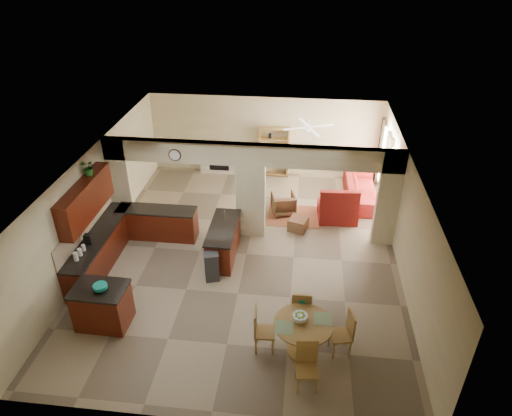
# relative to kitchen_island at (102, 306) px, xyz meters

# --- Properties ---
(floor) EXTENTS (10.00, 10.00, 0.00)m
(floor) POSITION_rel_kitchen_island_xyz_m (2.79, 2.88, -0.50)
(floor) COLOR gray
(floor) RESTS_ON ground
(ceiling) EXTENTS (10.00, 10.00, 0.00)m
(ceiling) POSITION_rel_kitchen_island_xyz_m (2.79, 2.88, 2.30)
(ceiling) COLOR white
(ceiling) RESTS_ON wall_back
(wall_back) EXTENTS (8.00, 0.00, 8.00)m
(wall_back) POSITION_rel_kitchen_island_xyz_m (2.79, 7.88, 0.90)
(wall_back) COLOR tan
(wall_back) RESTS_ON floor
(wall_front) EXTENTS (8.00, 0.00, 8.00)m
(wall_front) POSITION_rel_kitchen_island_xyz_m (2.79, -2.12, 0.90)
(wall_front) COLOR tan
(wall_front) RESTS_ON floor
(wall_left) EXTENTS (0.00, 10.00, 10.00)m
(wall_left) POSITION_rel_kitchen_island_xyz_m (-1.21, 2.88, 0.90)
(wall_left) COLOR tan
(wall_left) RESTS_ON floor
(wall_right) EXTENTS (0.00, 10.00, 10.00)m
(wall_right) POSITION_rel_kitchen_island_xyz_m (6.79, 2.88, 0.90)
(wall_right) COLOR tan
(wall_right) RESTS_ON floor
(partition_left_pier) EXTENTS (0.60, 0.25, 2.80)m
(partition_left_pier) POSITION_rel_kitchen_island_xyz_m (-0.91, 3.88, 0.90)
(partition_left_pier) COLOR tan
(partition_left_pier) RESTS_ON floor
(partition_center_pier) EXTENTS (0.80, 0.25, 2.20)m
(partition_center_pier) POSITION_rel_kitchen_island_xyz_m (2.79, 3.88, 0.60)
(partition_center_pier) COLOR tan
(partition_center_pier) RESTS_ON floor
(partition_right_pier) EXTENTS (0.60, 0.25, 2.80)m
(partition_right_pier) POSITION_rel_kitchen_island_xyz_m (6.49, 3.88, 0.90)
(partition_right_pier) COLOR tan
(partition_right_pier) RESTS_ON floor
(partition_header) EXTENTS (8.00, 0.25, 0.60)m
(partition_header) POSITION_rel_kitchen_island_xyz_m (2.79, 3.88, 2.00)
(partition_header) COLOR tan
(partition_header) RESTS_ON partition_center_pier
(kitchen_counter) EXTENTS (2.52, 3.29, 1.48)m
(kitchen_counter) POSITION_rel_kitchen_island_xyz_m (-0.47, 2.63, -0.04)
(kitchen_counter) COLOR #410C07
(kitchen_counter) RESTS_ON floor
(upper_cabinets) EXTENTS (0.35, 2.40, 0.90)m
(upper_cabinets) POSITION_rel_kitchen_island_xyz_m (-1.03, 2.08, 1.42)
(upper_cabinets) COLOR #410C07
(upper_cabinets) RESTS_ON wall_left
(peninsula) EXTENTS (0.70, 1.85, 0.91)m
(peninsula) POSITION_rel_kitchen_island_xyz_m (2.19, 2.77, -0.05)
(peninsula) COLOR #410C07
(peninsula) RESTS_ON floor
(wall_clock) EXTENTS (0.34, 0.03, 0.34)m
(wall_clock) POSITION_rel_kitchen_island_xyz_m (0.79, 3.73, 1.95)
(wall_clock) COLOR #532E1B
(wall_clock) RESTS_ON partition_header
(rug) EXTENTS (1.60, 1.30, 0.01)m
(rug) POSITION_rel_kitchen_island_xyz_m (3.99, 4.98, -0.50)
(rug) COLOR brown
(rug) RESTS_ON floor
(fireplace) EXTENTS (1.60, 0.35, 1.20)m
(fireplace) POSITION_rel_kitchen_island_xyz_m (1.19, 7.71, 0.11)
(fireplace) COLOR beige
(fireplace) RESTS_ON floor
(shelving_unit) EXTENTS (1.00, 0.32, 1.80)m
(shelving_unit) POSITION_rel_kitchen_island_xyz_m (3.14, 7.70, 0.40)
(shelving_unit) COLOR olive
(shelving_unit) RESTS_ON floor
(window_a) EXTENTS (0.02, 0.90, 1.90)m
(window_a) POSITION_rel_kitchen_island_xyz_m (6.76, 5.18, 0.70)
(window_a) COLOR white
(window_a) RESTS_ON wall_right
(window_b) EXTENTS (0.02, 0.90, 1.90)m
(window_b) POSITION_rel_kitchen_island_xyz_m (6.76, 6.88, 0.70)
(window_b) COLOR white
(window_b) RESTS_ON wall_right
(glazed_door) EXTENTS (0.02, 0.70, 2.10)m
(glazed_door) POSITION_rel_kitchen_island_xyz_m (6.76, 6.03, 0.55)
(glazed_door) COLOR white
(glazed_door) RESTS_ON wall_right
(drape_a_left) EXTENTS (0.10, 0.28, 2.30)m
(drape_a_left) POSITION_rel_kitchen_island_xyz_m (6.72, 4.58, 0.70)
(drape_a_left) COLOR #3D1D18
(drape_a_left) RESTS_ON wall_right
(drape_a_right) EXTENTS (0.10, 0.28, 2.30)m
(drape_a_right) POSITION_rel_kitchen_island_xyz_m (6.72, 5.78, 0.70)
(drape_a_right) COLOR #3D1D18
(drape_a_right) RESTS_ON wall_right
(drape_b_left) EXTENTS (0.10, 0.28, 2.30)m
(drape_b_left) POSITION_rel_kitchen_island_xyz_m (6.72, 6.28, 0.70)
(drape_b_left) COLOR #3D1D18
(drape_b_left) RESTS_ON wall_right
(drape_b_right) EXTENTS (0.10, 0.28, 2.30)m
(drape_b_right) POSITION_rel_kitchen_island_xyz_m (6.72, 7.48, 0.70)
(drape_b_right) COLOR #3D1D18
(drape_b_right) RESTS_ON wall_right
(ceiling_fan) EXTENTS (1.00, 1.00, 0.10)m
(ceiling_fan) POSITION_rel_kitchen_island_xyz_m (4.29, 5.88, 2.06)
(ceiling_fan) COLOR white
(ceiling_fan) RESTS_ON ceiling
(kitchen_island) EXTENTS (1.17, 0.85, 1.00)m
(kitchen_island) POSITION_rel_kitchen_island_xyz_m (0.00, 0.00, 0.00)
(kitchen_island) COLOR #410C07
(kitchen_island) RESTS_ON floor
(teal_bowl) EXTENTS (0.30, 0.30, 0.14)m
(teal_bowl) POSITION_rel_kitchen_island_xyz_m (0.08, -0.05, 0.57)
(teal_bowl) COLOR #148B78
(teal_bowl) RESTS_ON kitchen_island
(trash_can) EXTENTS (0.41, 0.38, 0.73)m
(trash_can) POSITION_rel_kitchen_island_xyz_m (2.07, 1.75, -0.14)
(trash_can) COLOR #2D2D2F
(trash_can) RESTS_ON floor
(dining_table) EXTENTS (1.20, 1.20, 0.82)m
(dining_table) POSITION_rel_kitchen_island_xyz_m (4.37, -0.34, 0.03)
(dining_table) COLOR olive
(dining_table) RESTS_ON floor
(fruit_bowl) EXTENTS (0.30, 0.30, 0.16)m
(fruit_bowl) POSITION_rel_kitchen_island_xyz_m (4.29, -0.27, 0.39)
(fruit_bowl) COLOR #65A924
(fruit_bowl) RESTS_ON dining_table
(sofa) EXTENTS (2.51, 0.99, 0.73)m
(sofa) POSITION_rel_kitchen_island_xyz_m (6.09, 6.30, -0.14)
(sofa) COLOR maroon
(sofa) RESTS_ON floor
(chaise) EXTENTS (1.21, 1.02, 0.46)m
(chaise) POSITION_rel_kitchen_island_xyz_m (5.29, 5.00, -0.27)
(chaise) COLOR maroon
(chaise) RESTS_ON floor
(armchair) EXTENTS (0.85, 0.87, 0.65)m
(armchair) POSITION_rel_kitchen_island_xyz_m (3.65, 5.15, -0.18)
(armchair) COLOR maroon
(armchair) RESTS_ON floor
(ottoman) EXTENTS (0.64, 0.64, 0.37)m
(ottoman) POSITION_rel_kitchen_island_xyz_m (4.14, 4.26, -0.32)
(ottoman) COLOR maroon
(ottoman) RESTS_ON floor
(plant) EXTENTS (0.47, 0.45, 0.41)m
(plant) POSITION_rel_kitchen_island_xyz_m (-1.03, 2.52, 2.07)
(plant) COLOR #165015
(plant) RESTS_ON upper_cabinets
(chair_north) EXTENTS (0.42, 0.43, 1.02)m
(chair_north) POSITION_rel_kitchen_island_xyz_m (4.32, 0.35, 0.05)
(chair_north) COLOR olive
(chair_north) RESTS_ON floor
(chair_east) EXTENTS (0.51, 0.51, 1.02)m
(chair_east) POSITION_rel_kitchen_island_xyz_m (5.21, -0.22, 0.05)
(chair_east) COLOR olive
(chair_east) RESTS_ON floor
(chair_south) EXTENTS (0.46, 0.46, 1.02)m
(chair_south) POSITION_rel_kitchen_island_xyz_m (4.46, -1.09, 0.05)
(chair_south) COLOR olive
(chair_south) RESTS_ON floor
(chair_west) EXTENTS (0.45, 0.44, 1.02)m
(chair_west) POSITION_rel_kitchen_island_xyz_m (3.50, -0.32, 0.05)
(chair_west) COLOR olive
(chair_west) RESTS_ON floor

